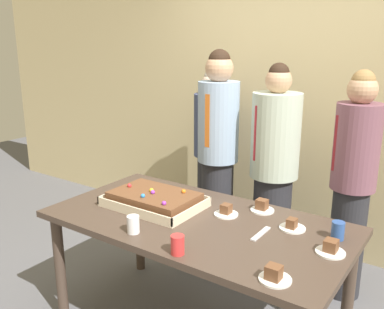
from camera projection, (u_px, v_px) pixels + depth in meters
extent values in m
cube|color=#CCB784|center=(301.00, 81.00, 3.61)|extent=(8.00, 0.12, 3.00)
cube|color=#47382D|center=(197.00, 222.00, 2.53)|extent=(1.81, 0.95, 0.04)
cylinder|color=#47382D|center=(60.00, 268.00, 2.78)|extent=(0.07, 0.07, 0.75)
cylinder|color=#47382D|center=(139.00, 226.00, 3.40)|extent=(0.07, 0.07, 0.75)
cylinder|color=#47382D|center=(348.00, 294.00, 2.50)|extent=(0.07, 0.07, 0.75)
cube|color=beige|center=(154.00, 205.00, 2.73)|extent=(0.61, 0.42, 0.01)
cube|color=beige|center=(133.00, 211.00, 2.56)|extent=(0.61, 0.01, 0.05)
cube|color=beige|center=(174.00, 191.00, 2.89)|extent=(0.61, 0.01, 0.05)
cube|color=beige|center=(121.00, 191.00, 2.89)|extent=(0.01, 0.42, 0.05)
cube|color=beige|center=(192.00, 211.00, 2.56)|extent=(0.01, 0.42, 0.05)
cube|color=brown|center=(154.00, 198.00, 2.72)|extent=(0.54, 0.35, 0.08)
sphere|color=purple|center=(164.00, 203.00, 2.51)|extent=(0.03, 0.03, 0.03)
sphere|color=yellow|center=(151.00, 190.00, 2.72)|extent=(0.03, 0.03, 0.03)
sphere|color=red|center=(129.00, 186.00, 2.81)|extent=(0.03, 0.03, 0.03)
sphere|color=#2D84E0|center=(143.00, 196.00, 2.63)|extent=(0.03, 0.03, 0.03)
sphere|color=purple|center=(153.00, 192.00, 2.69)|extent=(0.03, 0.03, 0.03)
sphere|color=orange|center=(184.00, 191.00, 2.70)|extent=(0.03, 0.03, 0.03)
cylinder|color=white|center=(275.00, 279.00, 1.88)|extent=(0.15, 0.15, 0.01)
cube|color=brown|center=(274.00, 272.00, 1.87)|extent=(0.07, 0.06, 0.06)
cylinder|color=white|center=(262.00, 210.00, 2.65)|extent=(0.15, 0.15, 0.01)
cube|color=brown|center=(262.00, 204.00, 2.65)|extent=(0.07, 0.06, 0.06)
cylinder|color=white|center=(292.00, 228.00, 2.40)|extent=(0.15, 0.15, 0.01)
cube|color=brown|center=(292.00, 223.00, 2.38)|extent=(0.05, 0.06, 0.06)
cylinder|color=white|center=(226.00, 214.00, 2.59)|extent=(0.15, 0.15, 0.01)
cube|color=brown|center=(226.00, 209.00, 2.59)|extent=(0.06, 0.06, 0.06)
cylinder|color=white|center=(330.00, 252.00, 2.12)|extent=(0.15, 0.15, 0.01)
cube|color=brown|center=(331.00, 245.00, 2.12)|extent=(0.06, 0.07, 0.06)
cylinder|color=white|center=(133.00, 224.00, 2.34)|extent=(0.07, 0.07, 0.10)
cylinder|color=#2D5199|center=(338.00, 231.00, 2.26)|extent=(0.07, 0.07, 0.10)
cylinder|color=red|center=(178.00, 245.00, 2.10)|extent=(0.07, 0.07, 0.10)
cube|color=silver|center=(261.00, 234.00, 2.33)|extent=(0.03, 0.20, 0.01)
cylinder|color=#28282D|center=(346.00, 242.00, 3.05)|extent=(0.25, 0.25, 0.83)
cylinder|color=#7A4C5B|center=(356.00, 147.00, 2.86)|extent=(0.31, 0.31, 0.60)
cube|color=maroon|center=(337.00, 143.00, 2.83)|extent=(0.04, 0.02, 0.38)
sphere|color=tan|center=(363.00, 90.00, 2.76)|extent=(0.20, 0.20, 0.20)
sphere|color=olive|center=(363.00, 81.00, 2.75)|extent=(0.16, 0.16, 0.16)
cylinder|color=#28282D|center=(211.00, 197.00, 3.94)|extent=(0.26, 0.26, 0.82)
cylinder|color=#384266|center=(212.00, 125.00, 3.76)|extent=(0.33, 0.33, 0.56)
cube|color=maroon|center=(207.00, 125.00, 3.61)|extent=(0.04, 0.02, 0.36)
sphere|color=beige|center=(213.00, 84.00, 3.67)|extent=(0.20, 0.20, 0.20)
sphere|color=#B2A899|center=(213.00, 77.00, 3.65)|extent=(0.15, 0.15, 0.15)
cylinder|color=#28282D|center=(217.00, 214.00, 3.43)|extent=(0.25, 0.25, 0.92)
cylinder|color=#93ADCC|center=(218.00, 122.00, 3.23)|extent=(0.32, 0.32, 0.62)
cube|color=orange|center=(208.00, 121.00, 3.10)|extent=(0.04, 0.02, 0.40)
sphere|color=tan|center=(219.00, 68.00, 3.12)|extent=(0.21, 0.21, 0.21)
sphere|color=black|center=(219.00, 60.00, 3.11)|extent=(0.17, 0.17, 0.17)
cylinder|color=#28282D|center=(271.00, 227.00, 3.28)|extent=(0.29, 0.29, 0.84)
cylinder|color=#B7C6B2|center=(276.00, 135.00, 3.08)|extent=(0.36, 0.36, 0.63)
cube|color=maroon|center=(257.00, 134.00, 3.00)|extent=(0.04, 0.02, 0.40)
sphere|color=tan|center=(279.00, 81.00, 2.98)|extent=(0.19, 0.19, 0.19)
sphere|color=black|center=(279.00, 73.00, 2.97)|extent=(0.15, 0.15, 0.15)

